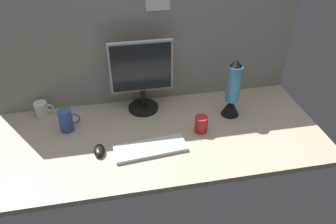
{
  "coord_description": "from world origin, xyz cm",
  "views": [
    {
      "loc": [
        -21.59,
        -139.68,
        113.51
      ],
      "look_at": [
        -1.96,
        0.0,
        14.0
      ],
      "focal_mm": 35.1,
      "sensor_mm": 36.0,
      "label": 1
    }
  ],
  "objects_px": {
    "keyboard": "(150,148)",
    "mug_red_plastic": "(201,124)",
    "monitor": "(142,74)",
    "mug_ceramic_white": "(42,109)",
    "lava_lamp": "(232,92)",
    "mouse": "(99,150)",
    "mug_ceramic_blue": "(66,120)"
  },
  "relations": [
    {
      "from": "monitor",
      "to": "mug_red_plastic",
      "type": "xyz_separation_m",
      "value": [
        0.28,
        -0.28,
        -0.19
      ]
    },
    {
      "from": "monitor",
      "to": "mug_ceramic_blue",
      "type": "distance_m",
      "value": 0.49
    },
    {
      "from": "mug_ceramic_blue",
      "to": "lava_lamp",
      "type": "relative_size",
      "value": 0.36
    },
    {
      "from": "mouse",
      "to": "lava_lamp",
      "type": "height_order",
      "value": "lava_lamp"
    },
    {
      "from": "keyboard",
      "to": "mug_ceramic_white",
      "type": "relative_size",
      "value": 3.44
    },
    {
      "from": "lava_lamp",
      "to": "mug_ceramic_blue",
      "type": "bearing_deg",
      "value": 178.37
    },
    {
      "from": "mug_ceramic_white",
      "to": "keyboard",
      "type": "bearing_deg",
      "value": -36.18
    },
    {
      "from": "keyboard",
      "to": "mug_ceramic_white",
      "type": "height_order",
      "value": "mug_ceramic_white"
    },
    {
      "from": "mouse",
      "to": "mug_ceramic_blue",
      "type": "distance_m",
      "value": 0.29
    },
    {
      "from": "mouse",
      "to": "monitor",
      "type": "bearing_deg",
      "value": 53.12
    },
    {
      "from": "mug_ceramic_blue",
      "to": "mug_red_plastic",
      "type": "relative_size",
      "value": 1.4
    },
    {
      "from": "keyboard",
      "to": "lava_lamp",
      "type": "height_order",
      "value": "lava_lamp"
    },
    {
      "from": "mug_ceramic_white",
      "to": "lava_lamp",
      "type": "xyz_separation_m",
      "value": [
        1.09,
        -0.19,
        0.1
      ]
    },
    {
      "from": "mouse",
      "to": "lava_lamp",
      "type": "distance_m",
      "value": 0.81
    },
    {
      "from": "mug_ceramic_blue",
      "to": "mug_ceramic_white",
      "type": "height_order",
      "value": "mug_ceramic_blue"
    },
    {
      "from": "monitor",
      "to": "keyboard",
      "type": "distance_m",
      "value": 0.44
    },
    {
      "from": "keyboard",
      "to": "mug_ceramic_blue",
      "type": "bearing_deg",
      "value": 143.78
    },
    {
      "from": "mouse",
      "to": "mug_ceramic_blue",
      "type": "bearing_deg",
      "value": 126.64
    },
    {
      "from": "mouse",
      "to": "mug_ceramic_white",
      "type": "xyz_separation_m",
      "value": [
        -0.32,
        0.4,
        0.03
      ]
    },
    {
      "from": "keyboard",
      "to": "mug_red_plastic",
      "type": "xyz_separation_m",
      "value": [
        0.3,
        0.1,
        0.04
      ]
    },
    {
      "from": "monitor",
      "to": "lava_lamp",
      "type": "relative_size",
      "value": 1.21
    },
    {
      "from": "keyboard",
      "to": "mug_ceramic_white",
      "type": "bearing_deg",
      "value": 138.51
    },
    {
      "from": "lava_lamp",
      "to": "mouse",
      "type": "bearing_deg",
      "value": -165.36
    },
    {
      "from": "keyboard",
      "to": "mug_ceramic_blue",
      "type": "xyz_separation_m",
      "value": [
        -0.42,
        0.25,
        0.05
      ]
    },
    {
      "from": "monitor",
      "to": "keyboard",
      "type": "bearing_deg",
      "value": -92.09
    },
    {
      "from": "keyboard",
      "to": "mug_red_plastic",
      "type": "bearing_deg",
      "value": 13.97
    },
    {
      "from": "monitor",
      "to": "mouse",
      "type": "height_order",
      "value": "monitor"
    },
    {
      "from": "monitor",
      "to": "mouse",
      "type": "bearing_deg",
      "value": -127.24
    },
    {
      "from": "monitor",
      "to": "lava_lamp",
      "type": "bearing_deg",
      "value": -17.47
    },
    {
      "from": "keyboard",
      "to": "lava_lamp",
      "type": "relative_size",
      "value": 1.04
    },
    {
      "from": "monitor",
      "to": "mug_red_plastic",
      "type": "distance_m",
      "value": 0.44
    },
    {
      "from": "lava_lamp",
      "to": "mug_red_plastic",
      "type": "bearing_deg",
      "value": -149.96
    }
  ]
}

